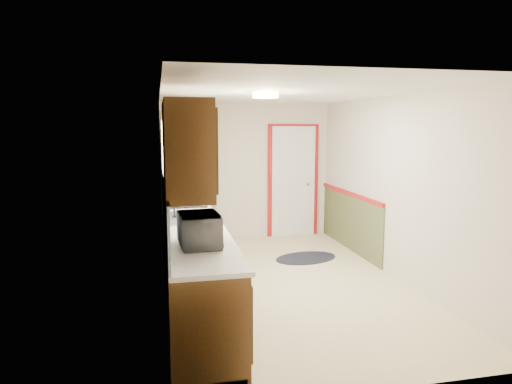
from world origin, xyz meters
name	(u,v)px	position (x,y,z in m)	size (l,w,h in m)	color
room_shell	(285,191)	(0.00, 0.00, 1.20)	(3.20, 5.20, 2.52)	beige
kitchen_run	(188,231)	(-1.24, -0.29, 0.81)	(0.63, 4.00, 2.20)	#3E240E
back_wall_trim	(305,189)	(0.99, 2.21, 0.89)	(1.12, 2.30, 2.08)	maroon
ceiling_fixture	(266,95)	(-0.30, -0.20, 2.36)	(0.30, 0.30, 0.06)	#FFD88C
microwave	(200,226)	(-1.20, -1.45, 1.12)	(0.52, 0.29, 0.35)	white
refrigerator	(192,192)	(-1.02, 2.05, 0.93)	(0.81, 0.79, 1.85)	#B7B7BC
rug	(306,258)	(0.62, 0.98, 0.01)	(0.99, 0.64, 0.01)	black
cooktop	(186,204)	(-1.19, 0.75, 0.95)	(0.53, 0.63, 0.02)	black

